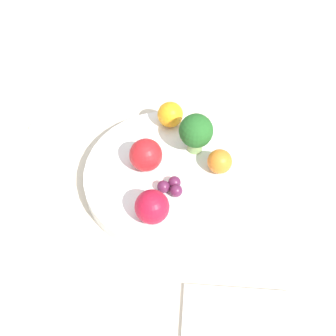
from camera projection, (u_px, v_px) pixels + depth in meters
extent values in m
plane|color=gray|center=(168.00, 189.00, 0.73)|extent=(6.00, 6.00, 0.00)
cube|color=beige|center=(168.00, 186.00, 0.72)|extent=(1.20, 1.20, 0.02)
cylinder|color=white|center=(168.00, 177.00, 0.70)|extent=(0.25, 0.25, 0.03)
cylinder|color=#8CB76B|center=(195.00, 144.00, 0.71)|extent=(0.02, 0.02, 0.02)
sphere|color=#236023|center=(196.00, 131.00, 0.68)|extent=(0.05, 0.05, 0.05)
sphere|color=red|center=(146.00, 155.00, 0.68)|extent=(0.05, 0.05, 0.05)
sphere|color=#B7142D|center=(152.00, 207.00, 0.63)|extent=(0.05, 0.05, 0.05)
sphere|color=orange|center=(170.00, 115.00, 0.73)|extent=(0.04, 0.04, 0.04)
sphere|color=orange|center=(220.00, 161.00, 0.68)|extent=(0.04, 0.04, 0.04)
sphere|color=#5B1E42|center=(174.00, 182.00, 0.67)|extent=(0.02, 0.02, 0.02)
sphere|color=#5B1E42|center=(167.00, 187.00, 0.66)|extent=(0.02, 0.02, 0.02)
sphere|color=#5B1E42|center=(176.00, 191.00, 0.66)|extent=(0.02, 0.02, 0.02)
cube|color=silver|center=(53.00, 131.00, 0.77)|extent=(0.03, 0.08, 0.01)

